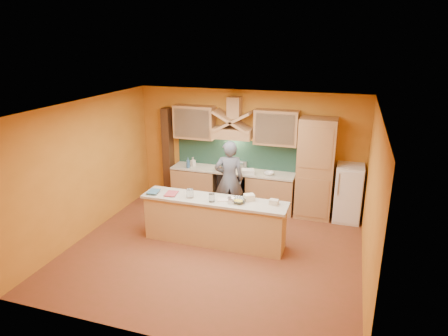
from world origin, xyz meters
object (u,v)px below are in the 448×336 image
(kitchen_scale, at_px, (231,201))
(person, at_px, (229,180))
(stove, at_px, (232,188))
(mixing_bowl, at_px, (238,201))
(fridge, at_px, (348,193))

(kitchen_scale, bearing_deg, person, 90.74)
(stove, height_order, kitchen_scale, kitchen_scale)
(stove, xyz_separation_m, mixing_bowl, (0.69, -1.92, 0.53))
(kitchen_scale, height_order, mixing_bowl, kitchen_scale)
(fridge, xyz_separation_m, kitchen_scale, (-2.12, -2.00, 0.34))
(stove, relative_size, fridge, 0.69)
(stove, distance_m, kitchen_scale, 2.16)
(fridge, xyz_separation_m, person, (-2.58, -0.63, 0.25))
(person, bearing_deg, mixing_bowl, 96.52)
(fridge, relative_size, kitchen_scale, 11.13)
(person, relative_size, kitchen_scale, 15.43)
(stove, bearing_deg, mixing_bowl, -70.15)
(fridge, bearing_deg, stove, 180.00)
(stove, height_order, fridge, fridge)
(fridge, bearing_deg, mixing_bowl, -136.23)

